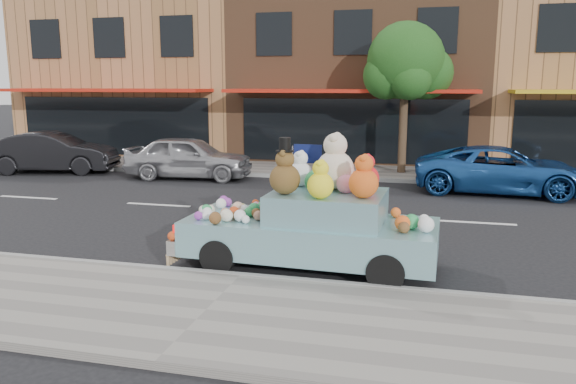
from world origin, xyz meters
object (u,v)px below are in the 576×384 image
(car_silver, at_px, (189,157))
(car_blue, at_px, (502,170))
(art_car, at_px, (312,222))
(car_dark, at_px, (53,152))
(street_tree, at_px, (406,67))

(car_silver, height_order, car_blue, car_silver)
(car_silver, height_order, art_car, art_car)
(car_dark, relative_size, art_car, 0.97)
(street_tree, bearing_deg, art_car, -95.66)
(art_car, bearing_deg, car_blue, 65.51)
(car_silver, relative_size, car_blue, 0.87)
(car_dark, xyz_separation_m, art_car, (11.18, -8.16, 0.09))
(car_silver, bearing_deg, car_dark, 85.54)
(car_blue, xyz_separation_m, car_dark, (-15.19, 0.18, 0.05))
(car_blue, relative_size, car_dark, 1.11)
(street_tree, xyz_separation_m, car_blue, (2.96, -2.61, -3.01))
(street_tree, bearing_deg, car_silver, -160.85)
(car_dark, bearing_deg, street_tree, -92.38)
(car_blue, bearing_deg, art_car, 157.35)
(street_tree, bearing_deg, car_dark, -168.75)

